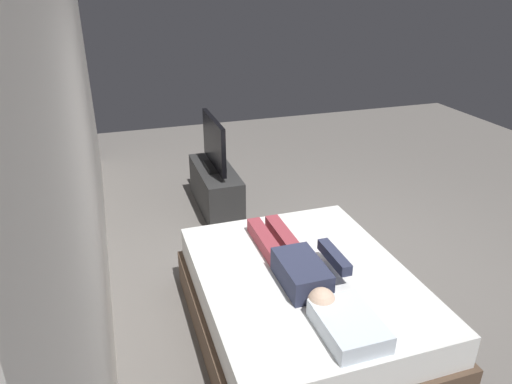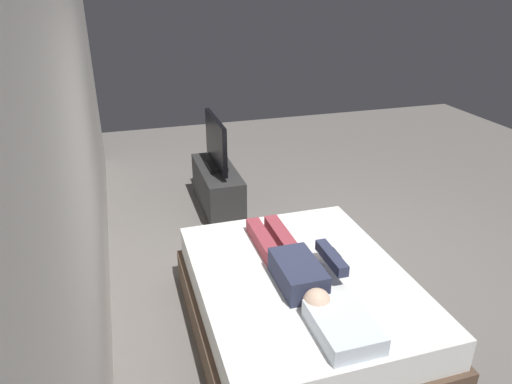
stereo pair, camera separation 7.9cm
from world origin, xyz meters
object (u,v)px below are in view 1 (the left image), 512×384
at_px(pillow, 349,325).
at_px(remote, 337,252).
at_px(person, 296,264).
at_px(tv_stand, 216,188).
at_px(tv, 214,145).
at_px(bed, 303,305).

relative_size(pillow, remote, 3.20).
xyz_separation_m(person, tv_stand, (2.26, 0.06, -0.37)).
bearing_deg(tv_stand, remote, -167.56).
relative_size(pillow, person, 0.38).
height_order(person, tv_stand, person).
bearing_deg(tv, person, -178.48).
distance_m(pillow, remote, 0.90).
height_order(pillow, tv, tv).
bearing_deg(tv, tv_stand, 90.00).
distance_m(remote, tv, 2.17).
height_order(bed, person, person).
distance_m(remote, tv_stand, 2.18).
relative_size(person, tv, 1.43).
distance_m(pillow, person, 0.68).
distance_m(person, remote, 0.44).
bearing_deg(pillow, bed, 0.00).
xyz_separation_m(pillow, tv_stand, (2.94, 0.12, -0.35)).
xyz_separation_m(remote, tv, (2.11, 0.46, 0.24)).
xyz_separation_m(bed, tv_stand, (2.29, 0.12, -0.01)).
distance_m(bed, tv, 2.35).
bearing_deg(pillow, tv_stand, 2.33).
relative_size(bed, pillow, 4.05).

